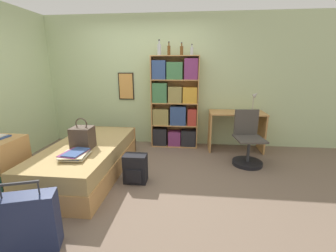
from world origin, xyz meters
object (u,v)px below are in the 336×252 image
at_px(bottle_green, 159,49).
at_px(backpack, 135,169).
at_px(book_stack_on_bed, 75,155).
at_px(bottle_brown, 169,50).
at_px(suitcase, 26,223).
at_px(desk_chair, 247,147).
at_px(desk, 236,124).
at_px(handbag, 83,137).
at_px(bookcase, 175,104).
at_px(bottle_clear, 182,50).
at_px(desk_lamp, 255,98).
at_px(bottle_blue, 192,51).
at_px(bed, 88,159).

relative_size(bottle_green, backpack, 0.69).
height_order(book_stack_on_bed, bottle_brown, bottle_brown).
distance_m(suitcase, desk_chair, 3.20).
relative_size(bottle_green, desk, 0.27).
bearing_deg(handbag, book_stack_on_bed, -81.47).
relative_size(bookcase, desk, 1.75).
relative_size(bottle_green, bottle_brown, 1.15).
bearing_deg(bookcase, backpack, -105.40).
relative_size(bottle_clear, desk_lamp, 0.57).
xyz_separation_m(suitcase, bottle_brown, (0.98, 2.86, 1.63)).
height_order(suitcase, bottle_clear, bottle_clear).
bearing_deg(handbag, desk_chair, 17.97).
xyz_separation_m(handbag, bottle_blue, (1.50, 1.57, 1.25)).
bearing_deg(bookcase, handbag, -127.11).
relative_size(handbag, desk_lamp, 1.09).
bearing_deg(bottle_green, book_stack_on_bed, -113.83).
relative_size(book_stack_on_bed, desk_lamp, 0.99).
bearing_deg(book_stack_on_bed, bottle_blue, 53.03).
distance_m(bed, suitcase, 1.49).
height_order(bed, handbag, handbag).
relative_size(bottle_blue, backpack, 0.49).
height_order(bottle_clear, desk_lamp, bottle_clear).
xyz_separation_m(handbag, bookcase, (1.18, 1.56, 0.24)).
bearing_deg(backpack, bottle_blue, 64.73).
bearing_deg(bottle_brown, bed, -128.72).
height_order(bed, bottle_brown, bottle_brown).
relative_size(bookcase, bottle_green, 6.35).
xyz_separation_m(bottle_blue, desk_chair, (0.98, -0.77, -1.60)).
bearing_deg(bed, desk_chair, 14.33).
xyz_separation_m(bottle_brown, desk_chair, (1.41, -0.74, -1.62)).
bearing_deg(bookcase, bed, -131.03).
height_order(bed, bottle_clear, bottle_clear).
bearing_deg(suitcase, desk_chair, 41.62).
xyz_separation_m(bottle_clear, desk_lamp, (1.38, -0.12, -0.86)).
relative_size(suitcase, desk_chair, 0.75).
height_order(book_stack_on_bed, desk, desk).
height_order(bookcase, backpack, bookcase).
height_order(book_stack_on_bed, desk_lamp, desk_lamp).
height_order(bottle_brown, backpack, bottle_brown).
height_order(desk_lamp, backpack, desk_lamp).
relative_size(bookcase, bottle_blue, 8.97).
distance_m(desk_chair, backpack, 1.92).
relative_size(bed, bottle_clear, 8.82).
bearing_deg(bottle_green, bottle_clear, 1.51).
distance_m(bottle_brown, desk_lamp, 1.84).
height_order(bookcase, desk_chair, bookcase).
bearing_deg(bed, bookcase, 48.97).
relative_size(book_stack_on_bed, bottle_brown, 1.62).
relative_size(bottle_clear, desk_chair, 0.26).
height_order(bottle_green, desk_chair, bottle_green).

